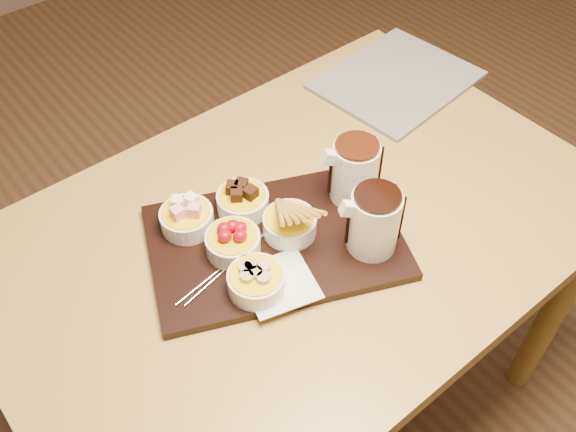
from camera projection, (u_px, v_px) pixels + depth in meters
ground at (297, 402)px, 1.79m from camera, size 5.00×5.00×0.00m
dining_table at (301, 256)px, 1.31m from camera, size 1.20×0.80×0.75m
serving_board at (275, 242)px, 1.19m from camera, size 0.54×0.46×0.02m
napkin at (279, 283)px, 1.11m from camera, size 0.15×0.15×0.00m
bowl_marshmallows at (187, 219)px, 1.19m from camera, size 0.10×0.10×0.04m
bowl_cake at (243, 202)px, 1.22m from camera, size 0.10×0.10×0.04m
bowl_strawberries at (233, 243)px, 1.15m from camera, size 0.10×0.10×0.04m
bowl_biscotti at (290, 225)px, 1.18m from camera, size 0.10×0.10×0.04m
bowl_bananas at (256, 282)px, 1.09m from camera, size 0.10×0.10×0.04m
pitcher_dark_chocolate at (374, 222)px, 1.13m from camera, size 0.12×0.12×0.12m
pitcher_milk_chocolate at (355, 172)px, 1.22m from camera, size 0.12×0.12×0.12m
fondue_skewers at (231, 260)px, 1.15m from camera, size 0.07×0.26×0.01m
newspaper at (397, 80)px, 1.54m from camera, size 0.38×0.32×0.01m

